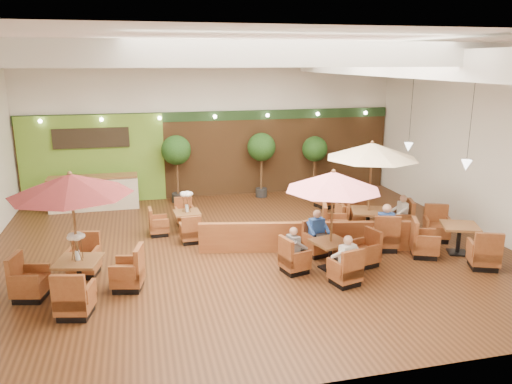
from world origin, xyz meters
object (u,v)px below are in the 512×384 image
object	(u,v)px
topiary_1	(261,150)
diner_1	(318,228)
diner_4	(401,210)
table_0	(73,213)
table_4	(449,241)
service_counter	(94,193)
topiary_2	(315,151)
table_5	(337,204)
diner_2	(295,244)
table_3	(180,220)
diner_3	(386,223)
diner_0	(346,254)
topiary_0	(176,153)
table_1	(332,202)
booth_divider	(308,237)
table_2	(371,173)

from	to	relation	value
topiary_1	diner_1	world-z (taller)	topiary_1
diner_4	table_0	bearing A→B (deg)	110.46
table_4	diner_4	world-z (taller)	diner_4
service_counter	table_0	bearing A→B (deg)	-88.76
table_4	topiary_2	distance (m)	7.10
topiary_1	table_0	bearing A→B (deg)	-130.10
table_5	diner_2	bearing A→B (deg)	-142.69
topiary_1	diner_4	distance (m)	6.00
table_3	table_4	xyz separation A→B (m)	(6.82, -3.35, -0.06)
diner_2	diner_3	size ratio (longest dim) A/B	0.83
diner_1	diner_0	bearing A→B (deg)	81.58
table_3	table_4	size ratio (longest dim) A/B	0.78
table_5	table_3	bearing A→B (deg)	168.09
topiary_0	topiary_1	bearing A→B (deg)	0.00
table_1	diner_2	size ratio (longest dim) A/B	3.63
topiary_1	diner_3	world-z (taller)	topiary_1
diner_1	diner_4	distance (m)	3.15
service_counter	table_5	bearing A→B (deg)	-18.88
table_3	topiary_2	bearing A→B (deg)	29.40
table_5	topiary_0	world-z (taller)	topiary_0
topiary_1	topiary_2	xyz separation A→B (m)	(2.11, 0.00, -0.15)
diner_1	table_4	bearing A→B (deg)	159.07
table_5	topiary_1	distance (m)	3.76
booth_divider	table_2	distance (m)	2.65
table_4	table_5	world-z (taller)	table_5
table_0	topiary_1	size ratio (longest dim) A/B	1.17
diner_0	diner_1	distance (m)	1.85
topiary_2	diner_4	xyz separation A→B (m)	(0.88, -5.09, -0.93)
table_5	diner_2	size ratio (longest dim) A/B	4.11
service_counter	diner_0	size ratio (longest dim) A/B	3.98
table_1	topiary_1	xyz separation A→B (m)	(0.00, 7.02, 0.09)
diner_1	diner_4	bearing A→B (deg)	-169.93
diner_1	table_0	bearing A→B (deg)	0.58
service_counter	table_0	distance (m)	6.95
diner_2	diner_4	xyz separation A→B (m)	(3.92, 1.93, 0.01)
table_4	diner_3	world-z (taller)	diner_3
table_0	table_3	distance (m)	4.57
table_2	table_3	bearing A→B (deg)	-178.81
table_0	table_2	world-z (taller)	table_2
table_0	table_5	bearing A→B (deg)	40.50
diner_1	diner_2	xyz separation A→B (m)	(-0.93, -0.93, -0.03)
diner_3	table_1	bearing A→B (deg)	-137.29
table_0	table_2	size ratio (longest dim) A/B	0.96
service_counter	booth_divider	size ratio (longest dim) A/B	0.51
table_2	diner_4	bearing A→B (deg)	17.83
diner_2	topiary_0	bearing A→B (deg)	-179.18
table_4	diner_2	world-z (taller)	diner_2
booth_divider	topiary_1	distance (m)	5.92
table_0	topiary_2	world-z (taller)	table_0
table_5	diner_2	xyz separation A→B (m)	(-2.82, -4.10, 0.33)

